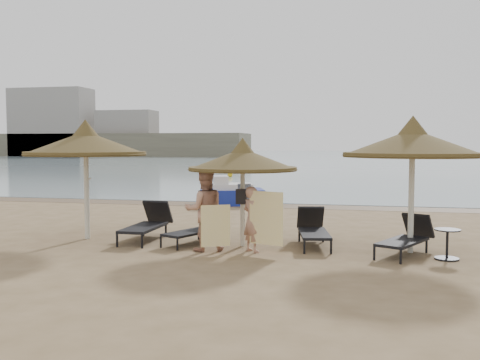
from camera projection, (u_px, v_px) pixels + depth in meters
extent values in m
plane|color=#8E7350|center=(197.00, 257.00, 11.28)|extent=(160.00, 160.00, 0.00)
cube|color=#73929C|center=(336.00, 157.00, 89.28)|extent=(200.00, 140.00, 0.03)
cube|color=brown|center=(268.00, 205.00, 20.44)|extent=(200.00, 1.60, 0.01)
cube|color=#68634F|center=(83.00, 145.00, 96.68)|extent=(60.00, 10.00, 4.00)
cube|color=gray|center=(52.00, 123.00, 95.51)|extent=(14.00, 6.00, 12.00)
cube|color=gray|center=(127.00, 134.00, 93.67)|extent=(10.00, 5.00, 8.00)
cylinder|color=beige|center=(87.00, 196.00, 13.31)|extent=(0.12, 0.12, 2.18)
cone|color=brown|center=(86.00, 143.00, 13.22)|extent=(3.00, 3.00, 0.57)
cone|color=brown|center=(85.00, 129.00, 13.20)|extent=(0.73, 0.73, 0.47)
cylinder|color=brown|center=(86.00, 154.00, 13.24)|extent=(2.94, 2.94, 0.10)
cylinder|color=beige|center=(243.00, 207.00, 12.35)|extent=(0.11, 0.11, 1.84)
cone|color=brown|center=(243.00, 159.00, 12.28)|extent=(2.54, 2.54, 0.48)
cone|color=brown|center=(243.00, 146.00, 12.26)|extent=(0.61, 0.61, 0.39)
cylinder|color=brown|center=(243.00, 169.00, 12.29)|extent=(2.49, 2.49, 0.09)
cylinder|color=beige|center=(411.00, 203.00, 11.63)|extent=(0.12, 0.12, 2.18)
cone|color=brown|center=(413.00, 142.00, 11.53)|extent=(3.02, 3.02, 0.57)
cone|color=brown|center=(413.00, 126.00, 11.51)|extent=(0.73, 0.73, 0.47)
cylinder|color=brown|center=(412.00, 155.00, 11.55)|extent=(2.96, 2.96, 0.10)
cylinder|color=black|center=(117.00, 241.00, 12.28)|extent=(0.05, 0.05, 0.31)
cylinder|color=black|center=(142.00, 242.00, 12.15)|extent=(0.05, 0.05, 0.31)
cylinder|color=black|center=(143.00, 230.00, 13.78)|extent=(0.05, 0.05, 0.31)
cylinder|color=black|center=(166.00, 231.00, 13.64)|extent=(0.05, 0.05, 0.31)
cube|color=black|center=(144.00, 228.00, 13.00)|extent=(0.69, 1.65, 0.07)
cube|color=black|center=(158.00, 212.00, 13.93)|extent=(0.68, 0.47, 0.62)
cylinder|color=black|center=(161.00, 242.00, 12.22)|extent=(0.05, 0.05, 0.26)
cylinder|color=black|center=(177.00, 245.00, 11.91)|extent=(0.05, 0.05, 0.26)
cylinder|color=black|center=(199.00, 234.00, 13.26)|extent=(0.05, 0.05, 0.26)
cylinder|color=black|center=(215.00, 237.00, 12.95)|extent=(0.05, 0.05, 0.26)
cube|color=black|center=(190.00, 232.00, 12.61)|extent=(1.11, 1.51, 0.06)
cube|color=black|center=(212.00, 219.00, 13.25)|extent=(0.69, 0.60, 0.53)
cylinder|color=black|center=(304.00, 247.00, 11.54)|extent=(0.05, 0.05, 0.29)
cylinder|color=black|center=(331.00, 248.00, 11.52)|extent=(0.05, 0.05, 0.29)
cylinder|color=black|center=(299.00, 236.00, 12.97)|extent=(0.05, 0.05, 0.29)
cylinder|color=black|center=(323.00, 236.00, 12.95)|extent=(0.05, 0.05, 0.29)
cube|color=black|center=(314.00, 233.00, 12.28)|extent=(0.90, 1.63, 0.06)
cube|color=black|center=(310.00, 217.00, 13.17)|extent=(0.70, 0.54, 0.58)
cylinder|color=black|center=(374.00, 253.00, 10.92)|extent=(0.05, 0.05, 0.28)
cylinder|color=black|center=(401.00, 257.00, 10.56)|extent=(0.05, 0.05, 0.28)
cylinder|color=black|center=(402.00, 243.00, 12.00)|extent=(0.05, 0.05, 0.28)
cylinder|color=black|center=(426.00, 247.00, 11.65)|extent=(0.05, 0.05, 0.28)
cube|color=black|center=(402.00, 242.00, 11.31)|extent=(1.24, 1.62, 0.06)
cube|color=black|center=(418.00, 225.00, 11.97)|extent=(0.75, 0.66, 0.57)
cylinder|color=black|center=(447.00, 259.00, 11.00)|extent=(0.49, 0.49, 0.03)
cylinder|color=black|center=(447.00, 244.00, 10.98)|extent=(0.05, 0.05, 0.59)
cylinder|color=black|center=(448.00, 230.00, 10.96)|extent=(0.52, 0.52, 0.03)
imported|color=tan|center=(204.00, 203.00, 11.84)|extent=(1.14, 0.95, 2.11)
imported|color=tan|center=(252.00, 214.00, 11.72)|extent=(0.92, 0.87, 1.68)
cube|color=yellow|center=(216.00, 226.00, 11.45)|extent=(0.58, 0.31, 0.90)
cube|color=yellow|center=(266.00, 218.00, 11.40)|extent=(0.78, 0.30, 1.15)
cube|color=white|center=(244.00, 192.00, 12.51)|extent=(0.32, 0.20, 0.38)
cube|color=black|center=(241.00, 197.00, 12.18)|extent=(0.25, 0.10, 0.35)
cube|color=navy|center=(232.00, 197.00, 20.76)|extent=(2.73, 2.10, 0.60)
cube|color=silver|center=(232.00, 187.00, 20.73)|extent=(1.83, 1.62, 0.27)
cube|color=silver|center=(221.00, 181.00, 20.67)|extent=(0.83, 1.11, 0.38)
sphere|color=#E8B30C|center=(230.00, 175.00, 37.23)|extent=(0.36, 0.36, 0.36)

